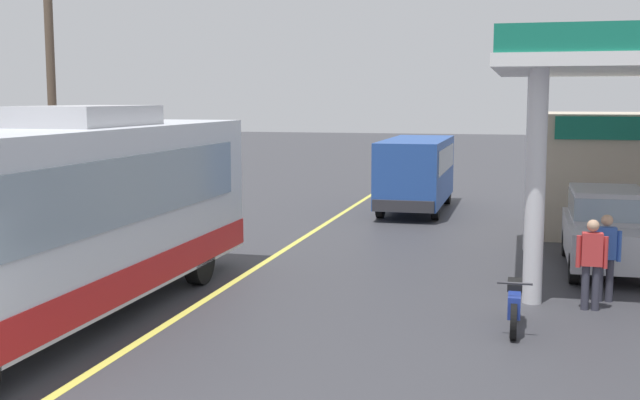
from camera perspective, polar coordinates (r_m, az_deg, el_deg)
ground at (r=27.75m, az=2.07°, el=-0.65°), size 120.00×120.00×0.00m
lane_divider_stripe at (r=22.95m, az=-0.56°, el=-2.31°), size 0.16×50.00×0.01m
coach_bus_main at (r=14.14m, az=-18.00°, el=-1.63°), size 2.60×11.04×3.69m
car_at_pump at (r=18.94m, az=19.69°, el=-1.68°), size 1.70×4.20×1.82m
minibus_opposing_lane at (r=27.45m, az=6.87°, el=2.30°), size 2.04×6.13×2.44m
motorcycle_parked_forecourt at (r=13.79m, az=13.66°, el=-7.11°), size 0.55×1.80×0.92m
pedestrian_near_pump at (r=15.26m, az=18.76°, el=-4.03°), size 0.55×0.22×1.66m
pedestrian_by_shop at (r=15.99m, az=19.65°, el=-3.56°), size 0.55×0.22×1.66m
utility_pole_roadside at (r=23.61m, az=-18.54°, el=7.20°), size 1.80×0.24×7.53m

